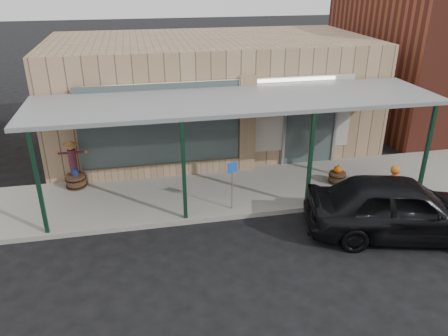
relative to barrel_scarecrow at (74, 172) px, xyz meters
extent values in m
plane|color=black|center=(5.00, -4.75, -0.69)|extent=(120.00, 120.00, 0.00)
cube|color=gray|center=(5.00, -1.15, -0.62)|extent=(40.00, 3.20, 0.15)
cube|color=tan|center=(5.00, 3.45, 1.41)|extent=(12.00, 6.00, 4.20)
cube|color=#495758|center=(2.80, 0.30, 1.21)|extent=(5.20, 0.06, 2.80)
cube|color=#495758|center=(8.00, 0.43, 0.81)|extent=(1.80, 0.06, 2.80)
cube|color=tan|center=(5.70, 0.35, 1.01)|extent=(0.55, 0.30, 3.40)
cube|color=tan|center=(2.80, 0.35, -0.34)|extent=(5.20, 0.30, 0.50)
cube|color=#B8B3A3|center=(5.00, 0.42, 1.31)|extent=(9.00, 0.02, 2.60)
cube|color=white|center=(5.00, 0.39, 2.51)|extent=(7.50, 0.03, 0.10)
cube|color=gray|center=(5.00, -1.15, 2.36)|extent=(12.00, 3.00, 0.12)
cube|color=#103220|center=(-0.50, -2.60, 0.86)|extent=(0.10, 0.10, 2.95)
cube|color=#103220|center=(3.20, -2.60, 0.86)|extent=(0.10, 0.10, 2.95)
cube|color=#103220|center=(6.80, -2.60, 0.86)|extent=(0.10, 0.10, 2.95)
cube|color=#103220|center=(10.50, -2.60, 0.86)|extent=(0.10, 0.10, 2.95)
cylinder|color=#533521|center=(0.00, 0.00, -0.34)|extent=(0.79, 0.79, 0.41)
cylinder|color=navy|center=(0.00, 0.00, 0.03)|extent=(0.29, 0.29, 0.31)
cylinder|color=maroon|center=(0.00, 0.00, 0.47)|extent=(0.32, 0.32, 0.57)
sphere|color=tan|center=(0.00, 0.00, 0.86)|extent=(0.23, 0.23, 0.23)
cone|color=tan|center=(0.00, 0.00, 0.99)|extent=(0.37, 0.37, 0.14)
cylinder|color=#533521|center=(8.33, -1.38, -0.36)|extent=(0.71, 0.71, 0.36)
ellipsoid|color=orange|center=(8.33, -1.38, -0.07)|extent=(0.29, 0.29, 0.23)
cylinder|color=#4C471E|center=(8.33, -1.38, 0.07)|extent=(0.04, 0.04, 0.05)
cylinder|color=gray|center=(4.59, -2.35, 0.04)|extent=(0.04, 0.04, 1.16)
cube|color=blue|center=(4.59, -2.35, 0.77)|extent=(0.29, 0.13, 0.30)
imported|color=black|center=(8.67, -4.37, 0.14)|extent=(5.21, 3.10, 1.66)
ellipsoid|color=orange|center=(9.00, -3.45, 0.43)|extent=(0.36, 0.30, 0.46)
sphere|color=orange|center=(9.00, -3.40, 0.75)|extent=(0.26, 0.26, 0.26)
cylinder|color=#197224|center=(9.00, -3.45, 0.62)|extent=(0.18, 0.18, 0.02)
camera|label=1|loc=(2.12, -13.22, 5.82)|focal=35.00mm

